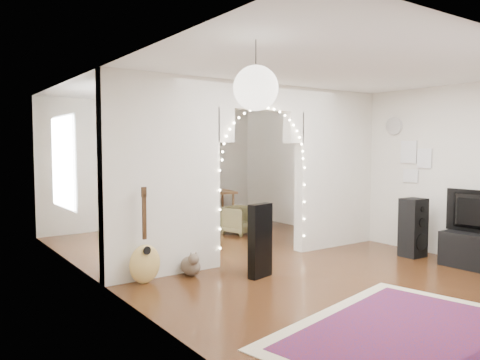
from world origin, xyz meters
TOP-DOWN VIEW (x-y plane):
  - floor at (0.00, 0.00)m, footprint 7.50×7.50m
  - ceiling at (0.00, 0.00)m, footprint 5.00×7.50m
  - wall_back at (0.00, 3.75)m, footprint 5.00×0.02m
  - wall_left at (-2.50, 0.00)m, footprint 0.02×7.50m
  - wall_right at (2.50, 0.00)m, footprint 0.02×7.50m
  - divider_wall at (0.00, 0.00)m, footprint 5.00×0.20m
  - fairy_lights at (0.00, -0.13)m, footprint 1.64×0.04m
  - window at (-2.47, 1.80)m, footprint 0.04×1.20m
  - wall_clock at (2.48, -0.60)m, footprint 0.03×0.31m
  - picture_frames at (2.48, -1.00)m, footprint 0.02×0.50m
  - paper_lantern at (-1.90, -2.40)m, footprint 0.40×0.40m
  - ceiling_fan at (0.00, 2.00)m, footprint 1.10×1.10m
  - area_rug at (-0.68, -3.24)m, footprint 3.04×2.52m
  - guitar_case at (-0.65, -0.86)m, footprint 0.40×0.21m
  - acoustic_guitar at (-2.03, -0.25)m, footprint 0.44×0.24m
  - tabby_cat at (-1.38, -0.27)m, footprint 0.31×0.55m
  - floor_speaker at (2.05, -1.32)m, footprint 0.37×0.33m
  - media_console at (2.11, -2.33)m, footprint 0.43×1.01m
  - tv at (2.11, -2.33)m, footprint 0.18×1.08m
  - bookcase at (-0.24, 2.28)m, footprint 1.54×0.41m
  - dining_table at (0.95, 3.18)m, footprint 1.33×1.02m
  - flower_vase at (0.95, 3.18)m, footprint 0.22×0.22m
  - dining_chair_left at (0.24, 2.44)m, footprint 0.51×0.52m
  - dining_chair_right at (0.94, 1.86)m, footprint 0.73×0.74m

SIDE VIEW (x-z plane):
  - floor at x=0.00m, z-range 0.00..0.00m
  - area_rug at x=-0.68m, z-range 0.00..0.02m
  - tabby_cat at x=-1.38m, z-range -0.03..0.33m
  - dining_chair_left at x=0.24m, z-range 0.00..0.45m
  - media_console at x=2.11m, z-range 0.00..0.50m
  - dining_chair_right at x=0.94m, z-range 0.00..0.56m
  - acoustic_guitar at x=-2.03m, z-range -0.07..0.98m
  - floor_speaker at x=2.05m, z-range 0.00..0.92m
  - guitar_case at x=-0.65m, z-range 0.00..0.98m
  - dining_table at x=0.95m, z-range 0.30..1.06m
  - bookcase at x=-0.24m, z-range 0.00..1.57m
  - tv at x=2.11m, z-range 0.50..1.12m
  - flower_vase at x=0.95m, z-range 0.76..0.95m
  - wall_back at x=0.00m, z-range 0.00..2.70m
  - wall_left at x=-2.50m, z-range 0.00..2.70m
  - wall_right at x=2.50m, z-range 0.00..2.70m
  - divider_wall at x=0.00m, z-range 0.07..2.77m
  - window at x=-2.47m, z-range 0.80..2.20m
  - picture_frames at x=2.48m, z-range 1.15..1.85m
  - fairy_lights at x=0.00m, z-range 0.75..2.35m
  - wall_clock at x=2.48m, z-range 1.95..2.25m
  - paper_lantern at x=-1.90m, z-range 2.05..2.45m
  - ceiling_fan at x=0.00m, z-range 2.25..2.55m
  - ceiling at x=0.00m, z-range 2.69..2.71m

